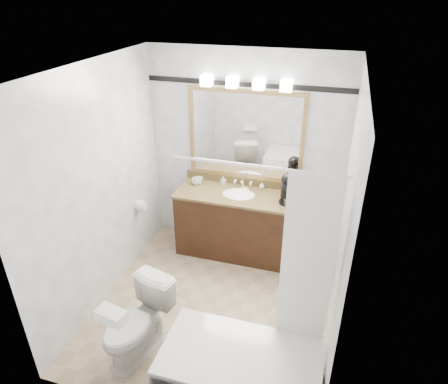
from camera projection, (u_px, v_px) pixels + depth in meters
The scene contains 15 objects.
room at pixel (212, 205), 3.75m from camera, with size 2.42×2.62×2.52m.
vanity at pixel (238, 223), 4.99m from camera, with size 1.53×0.58×0.97m.
mirror at pixel (245, 136), 4.73m from camera, with size 1.40×0.04×1.10m.
vanity_light_bar at pixel (246, 83), 4.38m from camera, with size 1.02×0.14×0.12m.
accent_stripe at pixel (247, 84), 4.45m from camera, with size 2.40×0.01×0.06m, color black.
bathtub at pixel (244, 368), 3.31m from camera, with size 1.30×0.75×1.96m.
tp_roll at pixel (141, 205), 4.86m from camera, with size 0.12×0.12×0.11m, color white.
toilet at pixel (137, 324), 3.62m from camera, with size 0.41×0.72×0.73m, color white.
tissue_box at pixel (111, 316), 3.14m from camera, with size 0.24×0.13×0.10m, color white.
coffee_maker at pixel (287, 187), 4.57m from camera, with size 0.18×0.23×0.35m.
cup_left at pixel (196, 181), 5.02m from camera, with size 0.11×0.11×0.09m, color white.
cup_right at pixel (199, 181), 5.03m from camera, with size 0.09×0.09×0.08m, color white.
soap_bottle_a at pixel (223, 181), 5.00m from camera, with size 0.05×0.05×0.11m, color white.
soap_bottle_b at pixel (262, 186), 4.91m from camera, with size 0.06×0.06×0.08m, color white.
soap_bar at pixel (245, 189), 4.89m from camera, with size 0.08×0.05×0.03m, color beige.
Camera 1 is at (1.03, -3.09, 3.11)m, focal length 32.00 mm.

